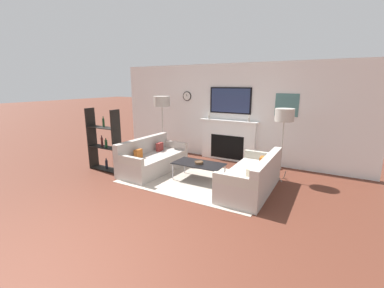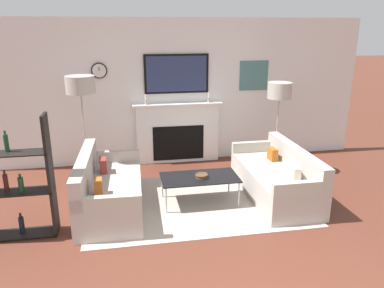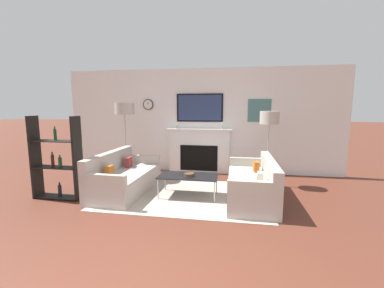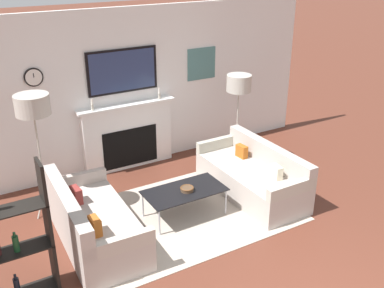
% 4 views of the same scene
% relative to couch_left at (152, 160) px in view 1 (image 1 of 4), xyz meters
% --- Properties ---
extents(ground_plane, '(60.00, 60.00, 0.00)m').
position_rel_couch_left_xyz_m(ground_plane, '(1.29, -3.02, -0.28)').
color(ground_plane, '#592C1F').
extents(fireplace_wall, '(7.28, 0.28, 2.70)m').
position_rel_couch_left_xyz_m(fireplace_wall, '(1.29, 1.95, 0.94)').
color(fireplace_wall, white).
rests_on(fireplace_wall, ground_plane).
extents(area_rug, '(3.17, 2.11, 0.01)m').
position_rel_couch_left_xyz_m(area_rug, '(1.29, -0.00, -0.28)').
color(area_rug, '#B4A494').
rests_on(area_rug, ground_plane).
extents(couch_left, '(0.91, 1.86, 0.81)m').
position_rel_couch_left_xyz_m(couch_left, '(0.00, 0.00, 0.00)').
color(couch_left, '#B4A9A1').
rests_on(couch_left, ground_plane).
extents(couch_right, '(0.84, 1.90, 0.77)m').
position_rel_couch_left_xyz_m(couch_right, '(2.57, -0.00, -0.00)').
color(couch_right, '#B4A9A1').
rests_on(couch_right, ground_plane).
extents(coffee_table, '(1.14, 0.60, 0.41)m').
position_rel_couch_left_xyz_m(coffee_table, '(1.34, -0.02, 0.10)').
color(coffee_table, black).
rests_on(coffee_table, ground_plane).
extents(decorative_bowl, '(0.19, 0.19, 0.06)m').
position_rel_couch_left_xyz_m(decorative_bowl, '(1.36, -0.05, 0.16)').
color(decorative_bowl, brown).
rests_on(decorative_bowl, coffee_table).
extents(floor_lamp_left, '(0.45, 0.45, 1.82)m').
position_rel_couch_left_xyz_m(floor_lamp_left, '(-0.36, 0.96, 1.37)').
color(floor_lamp_left, '#9E998E').
rests_on(floor_lamp_left, ground_plane).
extents(floor_lamp_right, '(0.41, 0.41, 1.64)m').
position_rel_couch_left_xyz_m(floor_lamp_right, '(2.93, 0.96, 1.19)').
color(floor_lamp_right, '#9E998E').
rests_on(floor_lamp_right, ground_plane).
extents(shelf_unit, '(0.92, 0.28, 1.56)m').
position_rel_couch_left_xyz_m(shelf_unit, '(-1.07, -0.54, 0.44)').
color(shelf_unit, black).
rests_on(shelf_unit, ground_plane).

